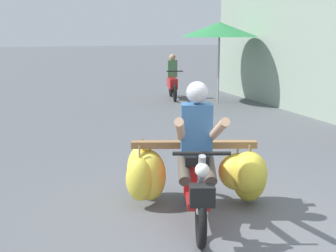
# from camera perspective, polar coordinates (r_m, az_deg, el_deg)

# --- Properties ---
(ground_plane) EXTENTS (120.00, 120.00, 0.00)m
(ground_plane) POSITION_cam_1_polar(r_m,az_deg,el_deg) (4.75, 12.79, -14.52)
(ground_plane) COLOR #56595E
(motorbike_main_loaded) EXTENTS (1.80, 2.00, 1.58)m
(motorbike_main_loaded) POSITION_cam_1_polar(r_m,az_deg,el_deg) (5.30, 3.99, -5.70)
(motorbike_main_loaded) COLOR black
(motorbike_main_loaded) RESTS_ON ground
(motorbike_distant_ahead_left) EXTENTS (0.59, 1.60, 1.40)m
(motorbike_distant_ahead_left) POSITION_cam_1_polar(r_m,az_deg,el_deg) (14.02, 0.57, 5.85)
(motorbike_distant_ahead_left) COLOR black
(motorbike_distant_ahead_left) RESTS_ON ground
(shopfront_building) EXTENTS (3.12, 7.28, 4.28)m
(shopfront_building) POSITION_cam_1_polar(r_m,az_deg,el_deg) (13.87, 18.89, 11.65)
(shopfront_building) COLOR gray
(shopfront_building) RESTS_ON ground
(market_umbrella_near_shop) EXTENTS (2.28, 2.28, 2.36)m
(market_umbrella_near_shop) POSITION_cam_1_polar(r_m,az_deg,el_deg) (13.29, 6.66, 12.25)
(market_umbrella_near_shop) COLOR #99999E
(market_umbrella_near_shop) RESTS_ON ground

